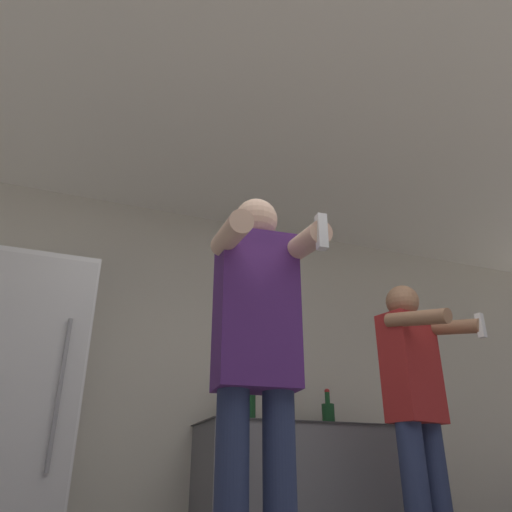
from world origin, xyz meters
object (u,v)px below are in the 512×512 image
object	(u,v)px
bottle_clear_vodka	(226,408)
person_woman_foreground	(257,356)
bottle_green_wine	(249,405)
bottle_dark_rum	(328,413)
refrigerator	(15,415)
person_man_side	(418,407)
bottle_brown_liquor	(287,410)

from	to	relation	value
bottle_clear_vodka	person_woman_foreground	world-z (taller)	person_woman_foreground
bottle_green_wine	bottle_dark_rum	bearing A→B (deg)	0.00
refrigerator	bottle_dark_rum	xyz separation A→B (m)	(2.08, 0.12, 0.11)
refrigerator	person_man_side	world-z (taller)	refrigerator
person_woman_foreground	bottle_brown_liquor	bearing A→B (deg)	62.10
bottle_green_wine	person_man_side	bearing A→B (deg)	-54.13
bottle_clear_vodka	bottle_brown_liquor	xyz separation A→B (m)	(0.46, -0.00, 0.01)
bottle_clear_vodka	person_woman_foreground	distance (m)	1.62
person_woman_foreground	bottle_dark_rum	bearing A→B (deg)	53.61
bottle_green_wine	person_man_side	world-z (taller)	person_man_side
bottle_clear_vodka	bottle_green_wine	size ratio (longest dim) A/B	0.79
refrigerator	bottle_green_wine	world-z (taller)	refrigerator
refrigerator	bottle_brown_liquor	world-z (taller)	refrigerator
bottle_clear_vodka	bottle_green_wine	bearing A→B (deg)	-0.00
refrigerator	person_woman_foreground	size ratio (longest dim) A/B	1.05
bottle_clear_vodka	bottle_brown_liquor	world-z (taller)	bottle_brown_liquor
person_man_side	person_woman_foreground	bearing A→B (deg)	-152.63
bottle_dark_rum	person_woman_foreground	distance (m)	1.96
bottle_brown_liquor	person_man_side	distance (m)	1.02
bottle_green_wine	bottle_brown_liquor	bearing A→B (deg)	0.00
bottle_green_wine	person_woman_foreground	bearing A→B (deg)	-109.05
refrigerator	bottle_dark_rum	size ratio (longest dim) A/B	6.42
person_woman_foreground	person_man_side	world-z (taller)	person_woman_foreground
person_woman_foreground	person_man_side	xyz separation A→B (m)	(1.23, 0.64, -0.06)
bottle_dark_rum	bottle_brown_liquor	size ratio (longest dim) A/B	0.98
bottle_dark_rum	bottle_green_wine	size ratio (longest dim) A/B	0.84
bottle_clear_vodka	person_woman_foreground	size ratio (longest dim) A/B	0.15
bottle_dark_rum	person_woman_foreground	world-z (taller)	person_woman_foreground
bottle_dark_rum	person_man_side	bearing A→B (deg)	-86.15
bottle_dark_rum	bottle_clear_vodka	size ratio (longest dim) A/B	1.06
bottle_dark_rum	person_woman_foreground	size ratio (longest dim) A/B	0.16
bottle_dark_rum	person_man_side	distance (m)	0.95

